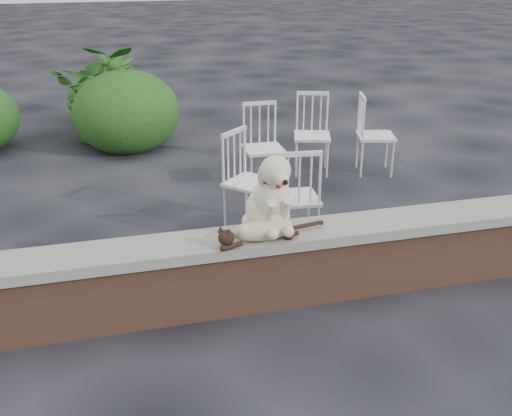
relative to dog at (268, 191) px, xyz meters
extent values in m
plane|color=black|center=(0.97, -0.05, -0.89)|extent=(60.00, 60.00, 0.00)
cube|color=brown|center=(0.97, -0.05, -0.64)|extent=(6.00, 0.30, 0.50)
cube|color=slate|center=(0.97, -0.05, -0.35)|extent=(6.20, 0.40, 0.08)
imported|color=#1C3E11|center=(-1.08, 4.71, -0.22)|extent=(1.28, 1.13, 1.34)
imported|color=#1C3E11|center=(-0.89, 4.96, -0.32)|extent=(0.76, 0.76, 1.14)
ellipsoid|color=#1C3E11|center=(-0.77, 4.15, -0.39)|extent=(1.41, 1.29, 1.11)
ellipsoid|color=#1C3E11|center=(-1.02, 5.65, -0.51)|extent=(1.08, 0.99, 0.86)
camera|label=1|loc=(-1.11, -3.89, 1.59)|focal=42.57mm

